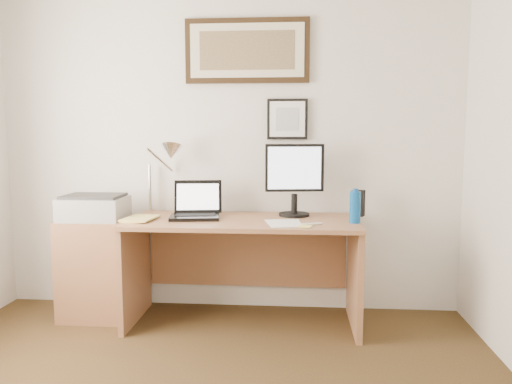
# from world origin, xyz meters

# --- Properties ---
(wall_back) EXTENTS (3.50, 0.02, 2.50)m
(wall_back) POSITION_xyz_m (0.00, 2.00, 1.25)
(wall_back) COLOR white
(wall_back) RESTS_ON ground
(side_cabinet) EXTENTS (0.50, 0.40, 0.73)m
(side_cabinet) POSITION_xyz_m (-0.92, 1.68, 0.36)
(side_cabinet) COLOR #915E3D
(side_cabinet) RESTS_ON floor
(water_bottle) EXTENTS (0.07, 0.07, 0.21)m
(water_bottle) POSITION_xyz_m (0.91, 1.55, 0.86)
(water_bottle) COLOR #0C509F
(water_bottle) RESTS_ON desk
(bottle_cap) EXTENTS (0.04, 0.04, 0.02)m
(bottle_cap) POSITION_xyz_m (0.91, 1.55, 0.97)
(bottle_cap) COLOR #0C509F
(bottle_cap) RESTS_ON water_bottle
(speaker) EXTENTS (0.11, 0.10, 0.19)m
(speaker) POSITION_xyz_m (0.97, 1.84, 0.84)
(speaker) COLOR black
(speaker) RESTS_ON desk
(paper_sheet_a) EXTENTS (0.27, 0.33, 0.00)m
(paper_sheet_a) POSITION_xyz_m (0.43, 1.50, 0.75)
(paper_sheet_a) COLOR white
(paper_sheet_a) RESTS_ON desk
(paper_sheet_b) EXTENTS (0.21, 0.28, 0.00)m
(paper_sheet_b) POSITION_xyz_m (0.46, 1.51, 0.75)
(paper_sheet_b) COLOR white
(paper_sheet_b) RESTS_ON desk
(sticky_pad) EXTENTS (0.09, 0.09, 0.01)m
(sticky_pad) POSITION_xyz_m (0.58, 1.37, 0.76)
(sticky_pad) COLOR #F8F075
(sticky_pad) RESTS_ON desk
(marker_pen) EXTENTS (0.14, 0.06, 0.02)m
(marker_pen) POSITION_xyz_m (0.62, 1.44, 0.76)
(marker_pen) COLOR white
(marker_pen) RESTS_ON desk
(book) EXTENTS (0.23, 0.29, 0.02)m
(book) POSITION_xyz_m (-0.65, 1.55, 0.76)
(book) COLOR #EAD56E
(book) RESTS_ON desk
(desk) EXTENTS (1.60, 0.70, 0.75)m
(desk) POSITION_xyz_m (0.15, 1.72, 0.51)
(desk) COLOR #915E3D
(desk) RESTS_ON floor
(laptop) EXTENTS (0.37, 0.34, 0.26)m
(laptop) POSITION_xyz_m (-0.19, 1.67, 0.81)
(laptop) COLOR black
(laptop) RESTS_ON desk
(lcd_monitor) EXTENTS (0.42, 0.22, 0.52)m
(lcd_monitor) POSITION_xyz_m (0.51, 1.79, 1.04)
(lcd_monitor) COLOR black
(lcd_monitor) RESTS_ON desk
(printer) EXTENTS (0.44, 0.34, 0.18)m
(printer) POSITION_xyz_m (-0.92, 1.65, 0.82)
(printer) COLOR #A4A3A6
(printer) RESTS_ON side_cabinet
(desk_lamp) EXTENTS (0.29, 0.27, 0.53)m
(desk_lamp) POSITION_xyz_m (-0.41, 1.81, 1.19)
(desk_lamp) COLOR silver
(desk_lamp) RESTS_ON desk
(picture_large) EXTENTS (0.92, 0.04, 0.47)m
(picture_large) POSITION_xyz_m (0.15, 1.97, 1.95)
(picture_large) COLOR black
(picture_large) RESTS_ON wall_back
(picture_small) EXTENTS (0.30, 0.03, 0.30)m
(picture_small) POSITION_xyz_m (0.45, 1.97, 1.45)
(picture_small) COLOR black
(picture_small) RESTS_ON wall_back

